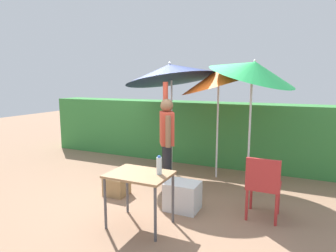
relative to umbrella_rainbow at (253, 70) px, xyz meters
name	(u,v)px	position (x,y,z in m)	size (l,w,h in m)	color
ground_plane	(161,190)	(-1.37, -0.77, -2.08)	(24.00, 24.00, 0.00)	#937056
hedge_row	(199,132)	(-1.37, 1.31, -1.38)	(8.00, 0.70, 1.41)	#38843D
umbrella_rainbow	(253,70)	(0.00, 0.00, 0.00)	(1.53, 1.49, 2.49)	silver
umbrella_orange	(171,72)	(-1.65, 0.26, -0.02)	(1.91, 1.88, 2.44)	silver
umbrella_yellow	(219,77)	(-0.67, 0.30, -0.12)	(1.58, 1.55, 2.37)	silver
person_vendor	(167,138)	(-1.29, -0.69, -1.15)	(0.37, 0.52, 1.88)	black
chair_plastic	(263,184)	(0.36, -1.13, -1.57)	(0.44, 0.44, 0.89)	#B72D2D
cooler_box	(183,196)	(-0.75, -1.30, -1.87)	(0.49, 0.39, 0.42)	silver
crate_cardboard	(117,186)	(-1.96, -1.24, -1.93)	(0.36, 0.33, 0.30)	#9E7A4C
folding_table	(139,180)	(-1.08, -1.98, -1.45)	(0.80, 0.60, 0.72)	#4C4C51
bottle_water	(159,165)	(-0.84, -1.90, -1.25)	(0.07, 0.07, 0.24)	silver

